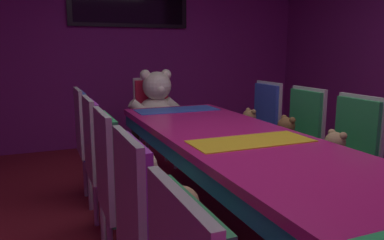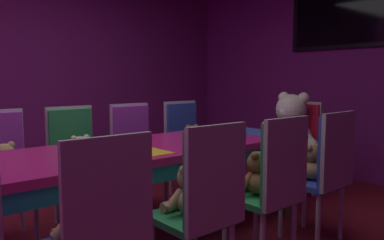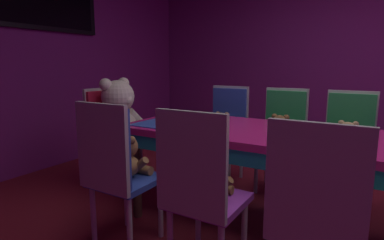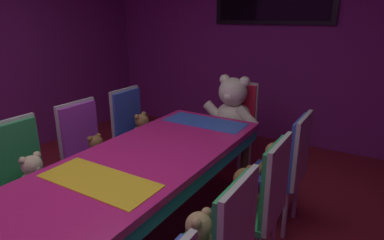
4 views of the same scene
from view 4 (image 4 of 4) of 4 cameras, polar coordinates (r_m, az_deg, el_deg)
The scene contains 15 objects.
wall_back at distance 4.64m, azimuth 13.93°, elevation 13.66°, with size 5.20×0.12×2.80m, color #721E72.
banquet_table at distance 2.12m, azimuth -15.80°, elevation -12.28°, with size 0.90×3.14×0.75m.
chair_left_2 at distance 2.76m, azimuth -27.62°, elevation -7.86°, with size 0.42×0.41×0.98m.
teddy_left_2 at distance 2.65m, azimuth -25.90°, elevation -8.91°, with size 0.24×0.31×0.30m.
chair_left_3 at distance 3.07m, azimuth -18.24°, elevation -4.15°, with size 0.42×0.41×0.98m.
teddy_left_3 at distance 2.98m, azimuth -16.38°, elevation -5.22°, with size 0.21×0.27×0.26m.
chair_left_4 at distance 3.48m, azimuth -10.52°, elevation -0.95°, with size 0.42×0.41×0.98m.
teddy_left_4 at distance 3.39m, azimuth -8.67°, elevation -1.56°, with size 0.24×0.31×0.29m.
teddy_right_2 at distance 1.81m, azimuth 1.06°, elevation -20.21°, with size 0.24×0.31×0.29m.
chair_right_3 at distance 2.19m, azimuth 12.55°, elevation -12.79°, with size 0.42×0.41×0.98m.
teddy_right_3 at distance 2.24m, azimuth 8.96°, elevation -12.20°, with size 0.24×0.31×0.30m.
chair_right_4 at distance 2.71m, azimuth 16.88°, elevation -6.94°, with size 0.42×0.41×0.98m.
teddy_right_4 at distance 2.75m, azimuth 13.96°, elevation -6.80°, with size 0.22×0.29×0.27m.
throne_chair at distance 3.77m, azimuth 7.99°, elevation 0.69°, with size 0.41×0.42×0.98m.
king_teddy_bear at distance 3.59m, azimuth 7.01°, elevation 1.99°, with size 0.66×0.51×0.63m.
Camera 4 is at (1.39, -1.22, 1.70)m, focal length 30.36 mm.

